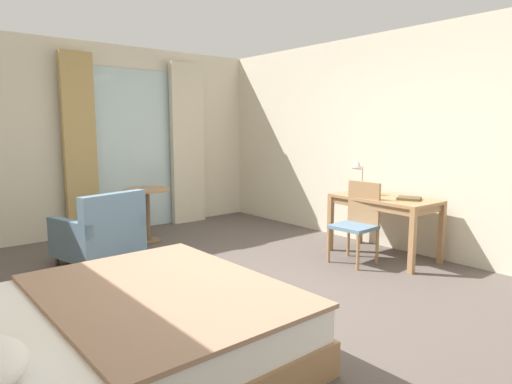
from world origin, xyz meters
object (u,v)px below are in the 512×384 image
closed_book (409,198)px  desk_lamp (358,168)px  round_cafe_table (147,203)px  writing_desk (384,205)px  bed (99,339)px  armchair_by_window (101,235)px  desk_chair (358,219)px

closed_book → desk_lamp: bearing=77.2°
round_cafe_table → writing_desk: bearing=-53.0°
bed → armchair_by_window: bearing=69.1°
desk_lamp → desk_chair: bearing=-139.9°
desk_chair → desk_lamp: (0.32, 0.27, 0.54)m
desk_lamp → round_cafe_table: 2.80m
desk_lamp → closed_book: desk_lamp is taller
desk_chair → desk_lamp: desk_lamp is taller
bed → round_cafe_table: 3.40m
closed_book → round_cafe_table: closed_book is taller
writing_desk → round_cafe_table: 3.07m
bed → desk_chair: bearing=9.5°
writing_desk → round_cafe_table: (-1.85, 2.45, -0.10)m
desk_lamp → closed_book: size_ratio=1.77×
writing_desk → desk_lamp: bearing=102.2°
bed → closed_book: 3.68m
closed_book → armchair_by_window: size_ratio=0.26×
desk_chair → closed_book: desk_chair is taller
armchair_by_window → round_cafe_table: 1.04m
writing_desk → desk_lamp: 0.54m
bed → closed_book: bearing=2.7°
closed_book → armchair_by_window: 3.53m
desk_chair → closed_book: size_ratio=3.69×
desk_chair → round_cafe_table: 2.79m
closed_book → bed: bearing=158.4°
bed → closed_book: bed is taller
writing_desk → closed_book: size_ratio=4.95×
armchair_by_window → round_cafe_table: size_ratio=1.31×
bed → round_cafe_table: (1.75, 2.91, 0.27)m
bed → armchair_by_window: (0.90, 2.34, 0.07)m
bed → desk_lamp: 3.70m
desk_lamp → round_cafe_table: bearing=130.1°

